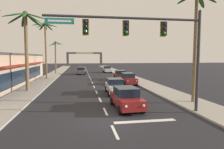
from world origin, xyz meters
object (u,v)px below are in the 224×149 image
sedan_lead_at_stop_bar (126,98)px  sedan_oncoming_far (81,71)px  sedan_parked_far_kerb (107,69)px  palm_left_second (26,35)px  town_gateway_arch (85,57)px  sedan_third_in_queue (115,86)px  palm_right_nearest (196,18)px  traffic_signal_mast (152,38)px  palm_left_third (45,37)px  palm_left_farthest (56,51)px  sedan_parked_mid_kerb (120,75)px  sedan_parked_nearest_kerb (128,79)px

sedan_lead_at_stop_bar → sedan_oncoming_far: 30.93m
sedan_parked_far_kerb → palm_left_second: 29.63m
sedan_parked_far_kerb → town_gateway_arch: town_gateway_arch is taller
sedan_third_in_queue → palm_right_nearest: bearing=-42.0°
traffic_signal_mast → sedan_oncoming_far: (-4.63, 32.67, -4.45)m
palm_left_third → palm_right_nearest: palm_left_third is taller
sedan_lead_at_stop_bar → palm_left_farthest: bearing=105.5°
sedan_parked_far_kerb → town_gateway_arch: 34.61m
palm_right_nearest → town_gateway_arch: bearing=96.6°
sedan_oncoming_far → sedan_parked_mid_kerb: bearing=-60.5°
palm_left_third → sedan_oncoming_far: bearing=56.5°
sedan_lead_at_stop_bar → palm_left_farthest: size_ratio=0.58×
traffic_signal_mast → sedan_parked_nearest_kerb: 15.83m
palm_left_third → town_gateway_arch: size_ratio=0.68×
sedan_parked_far_kerb → palm_left_farthest: (-12.69, -1.37, 4.66)m
sedan_lead_at_stop_bar → palm_right_nearest: bearing=7.5°
sedan_lead_at_stop_bar → palm_right_nearest: 9.05m
palm_left_second → town_gateway_arch: palm_left_second is taller
traffic_signal_mast → palm_left_farthest: 37.22m
sedan_parked_far_kerb → palm_right_nearest: (2.88, -34.30, 6.51)m
sedan_third_in_queue → sedan_parked_nearest_kerb: bearing=65.4°
sedan_parked_mid_kerb → sedan_parked_far_kerb: 16.40m
sedan_parked_nearest_kerb → palm_left_second: (-12.96, -4.05, 5.70)m
sedan_oncoming_far → palm_left_third: (-6.19, -9.34, 6.70)m
sedan_oncoming_far → sedan_parked_mid_kerb: size_ratio=1.00×
sedan_parked_nearest_kerb → palm_left_third: bearing=147.3°
traffic_signal_mast → sedan_parked_mid_kerb: (2.19, 20.64, -4.45)m
sedan_parked_mid_kerb → palm_left_third: size_ratio=0.44×
sedan_third_in_queue → sedan_parked_nearest_kerb: (3.16, 6.91, 0.00)m
sedan_parked_far_kerb → palm_left_third: bearing=-133.2°
traffic_signal_mast → palm_right_nearest: (4.96, 2.74, 2.06)m
sedan_lead_at_stop_bar → sedan_parked_nearest_kerb: size_ratio=1.00×
sedan_parked_mid_kerb → palm_left_second: bearing=-143.4°
sedan_lead_at_stop_bar → sedan_oncoming_far: size_ratio=1.00×
palm_left_third → sedan_parked_far_kerb: bearing=46.8°
traffic_signal_mast → sedan_parked_far_kerb: traffic_signal_mast is taller
traffic_signal_mast → sedan_parked_nearest_kerb: traffic_signal_mast is taller
sedan_parked_far_kerb → palm_right_nearest: bearing=-85.2°
sedan_third_in_queue → town_gateway_arch: bearing=91.8°
palm_left_second → sedan_lead_at_stop_bar: bearing=-43.5°
sedan_oncoming_far → palm_left_farthest: (-5.99, 3.00, 4.66)m
sedan_lead_at_stop_bar → sedan_parked_far_kerb: bearing=84.5°
palm_left_second → palm_left_third: size_ratio=0.91×
palm_left_third → palm_left_farthest: (0.20, 12.34, -2.04)m
sedan_third_in_queue → palm_left_second: palm_left_second is taller
sedan_oncoming_far → town_gateway_arch: (1.64, 38.46, 3.12)m
palm_left_farthest → palm_right_nearest: palm_right_nearest is taller
traffic_signal_mast → palm_left_farthest: bearing=106.6°
sedan_parked_nearest_kerb → sedan_parked_far_kerb: (-0.05, 22.00, 0.00)m
sedan_third_in_queue → sedan_parked_far_kerb: same height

